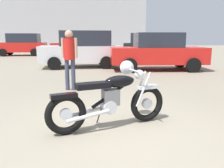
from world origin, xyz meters
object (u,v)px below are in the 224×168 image
at_px(white_estate_far, 157,52).
at_px(vintage_motorcycle, 112,98).
at_px(pale_sedan_back, 22,44).
at_px(silver_sedan_mid, 82,49).
at_px(dark_sedan_left, 149,45).
at_px(bystander, 70,54).
at_px(blue_hatchback_right, 79,45).

bearing_deg(white_estate_far, vintage_motorcycle, 70.85).
distance_m(vintage_motorcycle, white_estate_far, 7.27).
bearing_deg(pale_sedan_back, silver_sedan_mid, 121.64).
relative_size(vintage_motorcycle, dark_sedan_left, 0.49).
height_order(bystander, dark_sedan_left, dark_sedan_left).
height_order(vintage_motorcycle, dark_sedan_left, dark_sedan_left).
relative_size(white_estate_far, dark_sedan_left, 1.03).
distance_m(vintage_motorcycle, pale_sedan_back, 17.33).
height_order(bystander, white_estate_far, white_estate_far).
bearing_deg(silver_sedan_mid, bystander, 85.06).
bearing_deg(blue_hatchback_right, bystander, 87.16).
relative_size(white_estate_far, blue_hatchback_right, 1.04).
relative_size(bystander, silver_sedan_mid, 0.41).
bearing_deg(bystander, blue_hatchback_right, -163.26).
bearing_deg(dark_sedan_left, bystander, -105.28).
distance_m(vintage_motorcycle, blue_hatchback_right, 14.27).
bearing_deg(white_estate_far, blue_hatchback_right, -60.10).
relative_size(bystander, blue_hatchback_right, 0.41).
xyz_separation_m(white_estate_far, silver_sedan_mid, (-3.49, 1.19, 0.08)).
xyz_separation_m(bystander, dark_sedan_left, (4.46, 10.76, -0.10)).
relative_size(bystander, pale_sedan_back, 0.42).
relative_size(blue_hatchback_right, silver_sedan_mid, 1.01).
relative_size(white_estate_far, pale_sedan_back, 1.06).
distance_m(bystander, silver_sedan_mid, 5.20).
distance_m(bystander, dark_sedan_left, 11.65).
bearing_deg(pale_sedan_back, vintage_motorcycle, 109.58).
bearing_deg(vintage_motorcycle, dark_sedan_left, 54.73).
xyz_separation_m(vintage_motorcycle, blue_hatchback_right, (-1.75, 14.16, 0.43)).
bearing_deg(dark_sedan_left, vintage_motorcycle, -96.95).
bearing_deg(white_estate_far, bystander, 49.70).
relative_size(dark_sedan_left, blue_hatchback_right, 1.00).
bearing_deg(bystander, pale_sedan_back, -144.35).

